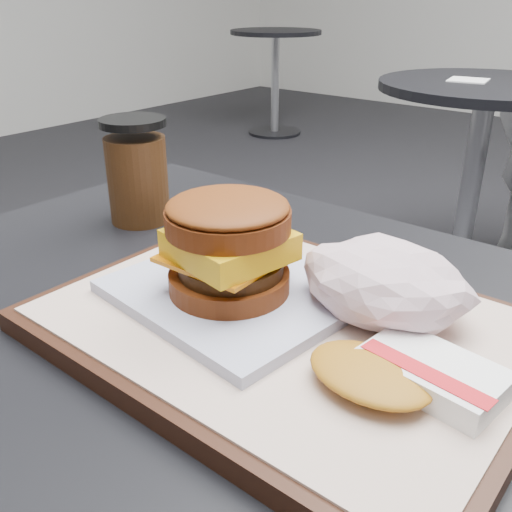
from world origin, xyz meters
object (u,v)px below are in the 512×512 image
object	(u,v)px
crumpled_wrapper	(385,283)
breakfast_sandwich	(231,257)
hash_brown	(404,373)
coffee_cup	(137,175)
customer_table	(241,483)
neighbor_table	(478,143)
serving_tray	(285,327)

from	to	relation	value
crumpled_wrapper	breakfast_sandwich	bearing A→B (deg)	-153.43
hash_brown	coffee_cup	size ratio (longest dim) A/B	1.00
customer_table	neighbor_table	distance (m)	1.69
serving_tray	coffee_cup	distance (m)	0.31
hash_brown	serving_tray	bearing A→B (deg)	169.32
breakfast_sandwich	neighbor_table	xyz separation A→B (m)	(-0.34, 1.65, -0.28)
customer_table	crumpled_wrapper	xyz separation A→B (m)	(0.10, 0.06, 0.24)
serving_tray	breakfast_sandwich	size ratio (longest dim) A/B	1.84
breakfast_sandwich	neighbor_table	world-z (taller)	breakfast_sandwich
breakfast_sandwich	crumpled_wrapper	distance (m)	0.12
crumpled_wrapper	coffee_cup	world-z (taller)	coffee_cup
neighbor_table	customer_table	bearing A→B (deg)	-78.02
crumpled_wrapper	customer_table	bearing A→B (deg)	-150.78
customer_table	serving_tray	xyz separation A→B (m)	(0.04, 0.01, 0.20)
customer_table	breakfast_sandwich	bearing A→B (deg)	165.58
customer_table	crumpled_wrapper	bearing A→B (deg)	29.22
crumpled_wrapper	neighbor_table	size ratio (longest dim) A/B	0.18
customer_table	coffee_cup	world-z (taller)	coffee_cup
hash_brown	crumpled_wrapper	distance (m)	0.09
serving_tray	neighbor_table	size ratio (longest dim) A/B	0.51
serving_tray	hash_brown	bearing A→B (deg)	-10.68
hash_brown	coffee_cup	bearing A→B (deg)	163.52
customer_table	breakfast_sandwich	xyz separation A→B (m)	(-0.01, 0.00, 0.24)
breakfast_sandwich	serving_tray	bearing A→B (deg)	5.46
hash_brown	neighbor_table	xyz separation A→B (m)	(-0.51, 1.66, -0.25)
neighbor_table	hash_brown	bearing A→B (deg)	-73.09
hash_brown	crumpled_wrapper	xyz separation A→B (m)	(-0.05, 0.07, 0.02)
crumpled_wrapper	neighbor_table	xyz separation A→B (m)	(-0.45, 1.59, -0.27)
breakfast_sandwich	hash_brown	bearing A→B (deg)	-5.64
serving_tray	hash_brown	distance (m)	0.12
crumpled_wrapper	coffee_cup	bearing A→B (deg)	172.24
breakfast_sandwich	coffee_cup	bearing A→B (deg)	156.69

